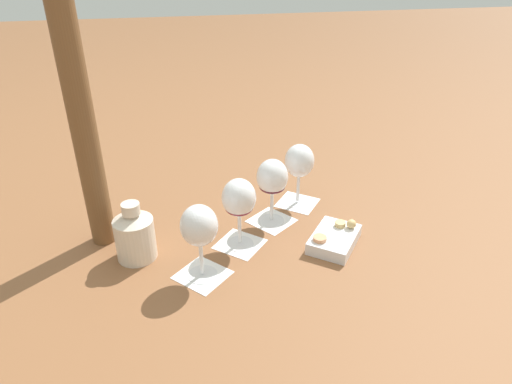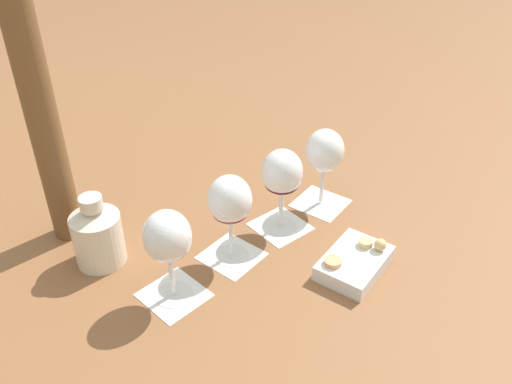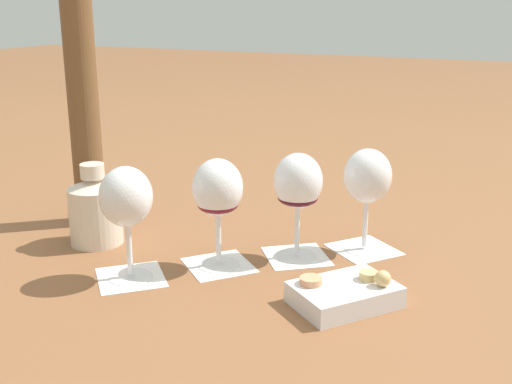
% 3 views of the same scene
% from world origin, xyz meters
% --- Properties ---
extents(ground_plane, '(8.00, 8.00, 0.00)m').
position_xyz_m(ground_plane, '(0.00, 0.00, 0.00)').
color(ground_plane, brown).
extents(tasting_card_0, '(0.15, 0.15, 0.00)m').
position_xyz_m(tasting_card_0, '(-0.16, -0.14, 0.00)').
color(tasting_card_0, white).
rests_on(tasting_card_0, ground_plane).
extents(tasting_card_1, '(0.15, 0.15, 0.00)m').
position_xyz_m(tasting_card_1, '(-0.05, -0.04, 0.00)').
color(tasting_card_1, white).
rests_on(tasting_card_1, ground_plane).
extents(tasting_card_2, '(0.15, 0.15, 0.00)m').
position_xyz_m(tasting_card_2, '(0.05, 0.05, 0.00)').
color(tasting_card_2, white).
rests_on(tasting_card_2, ground_plane).
extents(tasting_card_3, '(0.15, 0.15, 0.00)m').
position_xyz_m(tasting_card_3, '(0.15, 0.13, 0.00)').
color(tasting_card_3, white).
rests_on(tasting_card_3, ground_plane).
extents(wine_glass_0, '(0.08, 0.08, 0.18)m').
position_xyz_m(wine_glass_0, '(-0.16, -0.14, 0.13)').
color(wine_glass_0, white).
rests_on(wine_glass_0, tasting_card_0).
extents(wine_glass_1, '(0.08, 0.08, 0.18)m').
position_xyz_m(wine_glass_1, '(-0.05, -0.04, 0.13)').
color(wine_glass_1, white).
rests_on(wine_glass_1, tasting_card_1).
extents(wine_glass_2, '(0.08, 0.08, 0.18)m').
position_xyz_m(wine_glass_2, '(0.05, 0.05, 0.13)').
color(wine_glass_2, white).
rests_on(wine_glass_2, tasting_card_2).
extents(wine_glass_3, '(0.08, 0.08, 0.18)m').
position_xyz_m(wine_glass_3, '(0.15, 0.13, 0.13)').
color(wine_glass_3, white).
rests_on(wine_glass_3, tasting_card_3).
extents(ceramic_vase, '(0.09, 0.09, 0.15)m').
position_xyz_m(ceramic_vase, '(-0.30, -0.04, 0.06)').
color(ceramic_vase, beige).
rests_on(ceramic_vase, ground_plane).
extents(snack_dish, '(0.17, 0.18, 0.06)m').
position_xyz_m(snack_dish, '(0.18, -0.09, 0.02)').
color(snack_dish, silver).
rests_on(snack_dish, ground_plane).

